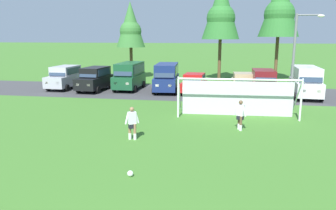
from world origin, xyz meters
TOP-DOWN VIEW (x-y plane):
  - ground_plane at (0.00, 15.00)m, footprint 400.00×400.00m
  - parking_lot_strip at (0.00, 24.38)m, footprint 52.00×8.40m
  - soccer_ball at (-1.27, 6.14)m, footprint 0.22×0.22m
  - soccer_goal at (2.84, 16.08)m, footprint 7.50×2.27m
  - player_striker_near at (-2.37, 10.33)m, footprint 0.68×0.46m
  - player_midfield_center at (2.91, 12.91)m, footprint 0.64×0.50m
  - parked_car_slot_far_left at (-13.03, 24.47)m, footprint 2.27×4.67m
  - parked_car_slot_left at (-9.76, 23.87)m, footprint 2.37×4.72m
  - parked_car_slot_center_left at (-6.79, 25.00)m, footprint 2.25×4.83m
  - parked_car_slot_center at (-3.14, 24.43)m, footprint 2.45×4.93m
  - parked_car_slot_center_right at (-0.60, 24.10)m, footprint 2.28×4.32m
  - parked_car_slot_right at (3.69, 25.30)m, footprint 2.18×4.27m
  - parked_car_slot_far_right at (5.33, 24.09)m, footprint 2.15×4.61m
  - parked_car_slot_end at (8.61, 23.58)m, footprint 2.35×4.88m
  - tree_left_edge at (-8.86, 32.86)m, footprint 3.32×3.32m
  - tree_mid_left at (1.43, 32.91)m, footprint 4.15×4.15m
  - tree_center_back at (7.71, 33.87)m, footprint 4.38×4.38m
  - street_lamp at (7.06, 20.27)m, footprint 2.00×0.32m

SIDE VIEW (x-z plane):
  - ground_plane at x=0.00m, z-range 0.00..0.00m
  - parking_lot_strip at x=0.00m, z-range 0.00..0.01m
  - soccer_ball at x=-1.27m, z-range 0.00..0.22m
  - player_striker_near at x=-2.37m, z-range 0.00..1.64m
  - player_midfield_center at x=2.91m, z-range 0.00..1.64m
  - parked_car_slot_center_right at x=-0.60m, z-range 0.02..1.74m
  - parked_car_slot_right at x=3.69m, z-range 0.02..1.74m
  - parked_car_slot_far_left at x=-13.03m, z-range 0.03..2.19m
  - parked_car_slot_left at x=-9.76m, z-range 0.03..2.19m
  - parked_car_slot_far_right at x=5.33m, z-range 0.03..2.19m
  - soccer_goal at x=2.84m, z-range 0.01..2.58m
  - parked_car_slot_center_left at x=-6.79m, z-range 0.08..2.60m
  - parked_car_slot_center at x=-3.14m, z-range 0.08..2.60m
  - parked_car_slot_end at x=8.61m, z-range 0.08..2.60m
  - street_lamp at x=7.06m, z-range 0.13..6.66m
  - tree_left_edge at x=-8.86m, z-range 1.65..10.49m
  - tree_mid_left at x=1.43m, z-range 2.08..13.15m
  - tree_center_back at x=7.71m, z-range 2.19..13.88m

